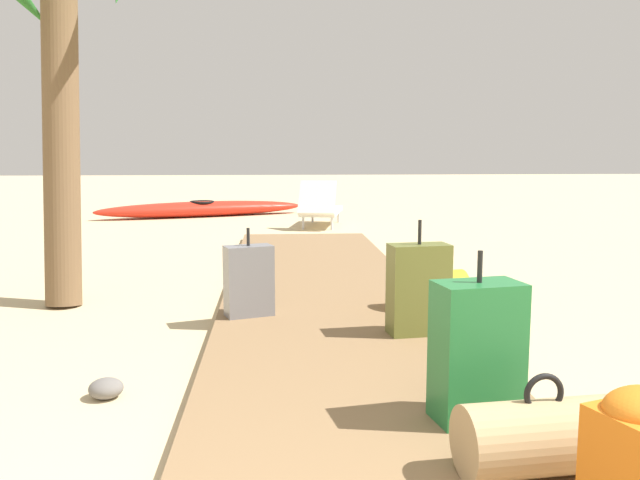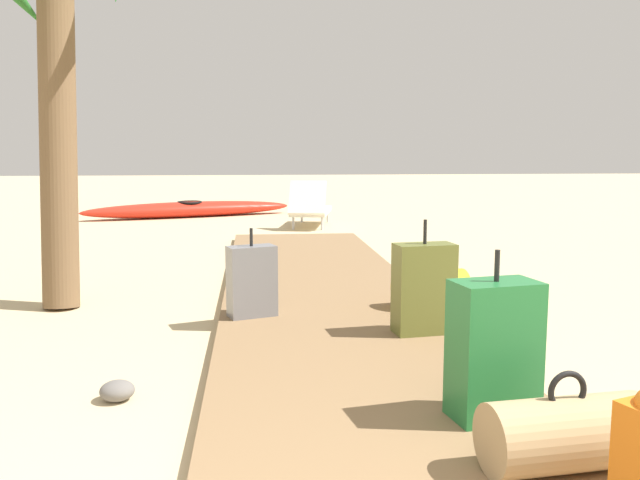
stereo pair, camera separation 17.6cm
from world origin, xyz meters
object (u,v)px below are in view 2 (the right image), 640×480
object	(u,v)px
duffel_bag_yellow	(431,288)
suitcase_olive	(424,288)
suitcase_green	(494,350)
suitcase_grey	(252,281)
kayak	(190,209)
lounge_chair	(310,208)
duffel_bag_tan	(565,434)
palm_tree_far_left	(51,6)

from	to	relation	value
duffel_bag_yellow	suitcase_olive	distance (m)	0.82
suitcase_green	suitcase_grey	world-z (taller)	suitcase_green
suitcase_green	kayak	world-z (taller)	suitcase_green
suitcase_olive	kayak	xyz separation A→B (m)	(-2.40, 8.82, -0.24)
duffel_bag_yellow	lounge_chair	size ratio (longest dim) A/B	0.39
duffel_bag_tan	kayak	size ratio (longest dim) A/B	0.16
duffel_bag_yellow	lounge_chair	world-z (taller)	lounge_chair
palm_tree_far_left	suitcase_green	bearing A→B (deg)	-46.93
palm_tree_far_left	suitcase_grey	bearing A→B (deg)	-29.50
suitcase_olive	kayak	size ratio (longest dim) A/B	0.19
duffel_bag_tan	suitcase_olive	distance (m)	1.97
suitcase_grey	kayak	bearing A→B (deg)	98.52
palm_tree_far_left	lounge_chair	size ratio (longest dim) A/B	2.08
duffel_bag_tan	suitcase_olive	size ratio (longest dim) A/B	0.86
suitcase_grey	suitcase_green	bearing A→B (deg)	-60.84
duffel_bag_yellow	suitcase_olive	bearing A→B (deg)	-108.96
suitcase_olive	lounge_chair	bearing A→B (deg)	91.46
suitcase_grey	lounge_chair	world-z (taller)	lounge_chair
duffel_bag_yellow	suitcase_grey	distance (m)	1.45
suitcase_green	palm_tree_far_left	size ratio (longest dim) A/B	0.24
duffel_bag_tan	suitcase_green	bearing A→B (deg)	100.38
suitcase_grey	duffel_bag_yellow	bearing A→B (deg)	7.60
suitcase_green	palm_tree_far_left	bearing A→B (deg)	133.07
duffel_bag_tan	kayak	xyz separation A→B (m)	(-2.45, 10.79, -0.08)
duffel_bag_tan	suitcase_grey	distance (m)	2.82
suitcase_olive	lounge_chair	xyz separation A→B (m)	(-0.18, 6.91, -0.06)
duffel_bag_yellow	lounge_chair	distance (m)	6.17
suitcase_olive	kayak	world-z (taller)	suitcase_olive
duffel_bag_yellow	kayak	bearing A→B (deg)	108.30
duffel_bag_tan	suitcase_green	size ratio (longest dim) A/B	0.84
duffel_bag_tan	lounge_chair	world-z (taller)	lounge_chair
duffel_bag_yellow	kayak	size ratio (longest dim) A/B	0.15
suitcase_grey	suitcase_olive	xyz separation A→B (m)	(1.17, -0.57, 0.04)
suitcase_grey	suitcase_olive	distance (m)	1.30
duffel_bag_yellow	duffel_bag_tan	bearing A→B (deg)	-94.43
lounge_chair	kayak	world-z (taller)	lounge_chair
duffel_bag_yellow	palm_tree_far_left	size ratio (longest dim) A/B	0.19
duffel_bag_tan	suitcase_green	world-z (taller)	suitcase_green
lounge_chair	kayak	bearing A→B (deg)	139.39
duffel_bag_tan	palm_tree_far_left	xyz separation A→B (m)	(-2.83, 3.45, 2.26)
kayak	duffel_bag_yellow	bearing A→B (deg)	-71.70
duffel_bag_yellow	duffel_bag_tan	distance (m)	2.74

